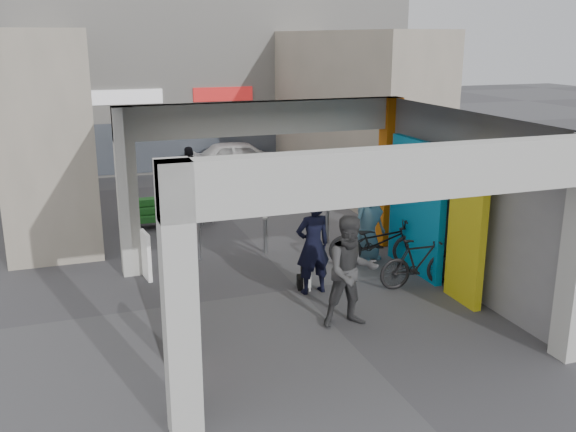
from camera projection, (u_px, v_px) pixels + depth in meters
name	position (u px, v px, depth m)	size (l,w,h in m)	color
ground	(298.00, 289.00, 12.71)	(90.00, 90.00, 0.00)	#535357
arcade_canopy	(343.00, 182.00, 11.52)	(6.40, 6.45, 6.40)	silver
far_building	(171.00, 59.00, 24.34)	(18.00, 4.08, 8.00)	white
plaza_bldg_left	(48.00, 125.00, 17.40)	(2.00, 9.00, 5.00)	#C0B29F
plaza_bldg_right	(350.00, 113.00, 20.29)	(2.00, 9.00, 5.00)	#C0B29F
bollard_left	(198.00, 241.00, 14.25)	(0.09, 0.09, 0.90)	#979A9F
bollard_center	(265.00, 235.00, 14.73)	(0.09, 0.09, 0.83)	#979A9F
bollard_right	(327.00, 224.00, 15.46)	(0.09, 0.09, 0.93)	#979A9F
advert_board_near	(183.00, 341.00, 9.44)	(0.16, 0.56, 1.00)	white
advert_board_far	(146.00, 255.00, 13.14)	(0.16, 0.56, 1.00)	white
cafe_set	(185.00, 216.00, 16.71)	(1.42, 1.15, 0.86)	#B1B1B6
produce_stand	(154.00, 216.00, 16.77)	(1.13, 0.61, 0.74)	black
crate_stack	(234.00, 189.00, 19.83)	(0.52, 0.44, 0.56)	#1B5919
border_collie	(305.00, 277.00, 12.63)	(0.24, 0.47, 0.65)	black
man_with_dog	(313.00, 245.00, 12.29)	(0.71, 0.46, 1.94)	black
man_back_turned	(351.00, 272.00, 10.88)	(0.95, 0.74, 1.96)	#434345
man_elderly	(368.00, 221.00, 14.16)	(0.87, 0.56, 1.77)	teal
man_crates	(190.00, 178.00, 18.40)	(1.06, 0.44, 1.82)	black
bicycle_front	(377.00, 242.00, 13.85)	(0.73, 2.09, 1.10)	black
bicycle_rear	(419.00, 263.00, 12.71)	(0.47, 1.68, 1.01)	black
white_van	(242.00, 158.00, 22.83)	(1.51, 3.75, 1.28)	white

